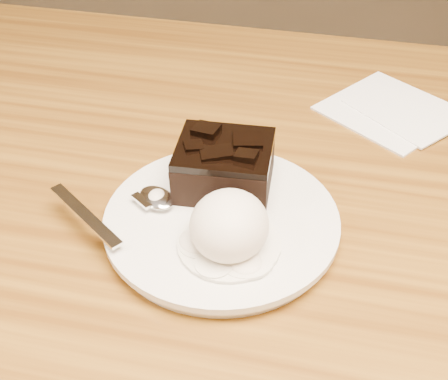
% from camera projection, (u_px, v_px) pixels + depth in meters
% --- Properties ---
extents(plate, '(0.21, 0.21, 0.02)m').
position_uv_depth(plate, '(222.00, 223.00, 0.53)').
color(plate, silver).
rests_on(plate, dining_table).
extents(brownie, '(0.09, 0.08, 0.04)m').
position_uv_depth(brownie, '(224.00, 169.00, 0.55)').
color(brownie, black).
rests_on(brownie, plate).
extents(ice_cream_scoop, '(0.07, 0.07, 0.06)m').
position_uv_depth(ice_cream_scoop, '(229.00, 225.00, 0.48)').
color(ice_cream_scoop, white).
rests_on(ice_cream_scoop, plate).
extents(melt_puddle, '(0.09, 0.09, 0.00)m').
position_uv_depth(melt_puddle, '(229.00, 244.00, 0.50)').
color(melt_puddle, white).
rests_on(melt_puddle, plate).
extents(spoon, '(0.14, 0.12, 0.01)m').
position_uv_depth(spoon, '(157.00, 199.00, 0.54)').
color(spoon, silver).
rests_on(spoon, plate).
extents(napkin, '(0.18, 0.18, 0.01)m').
position_uv_depth(napkin, '(390.00, 109.00, 0.69)').
color(napkin, white).
rests_on(napkin, dining_table).
extents(crumb_a, '(0.01, 0.01, 0.00)m').
position_uv_depth(crumb_a, '(186.00, 257.00, 0.49)').
color(crumb_a, black).
rests_on(crumb_a, plate).
extents(crumb_b, '(0.01, 0.01, 0.00)m').
position_uv_depth(crumb_b, '(226.00, 243.00, 0.50)').
color(crumb_b, black).
rests_on(crumb_b, plate).
extents(crumb_c, '(0.00, 0.01, 0.00)m').
position_uv_depth(crumb_c, '(218.00, 235.00, 0.51)').
color(crumb_c, black).
rests_on(crumb_c, plate).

